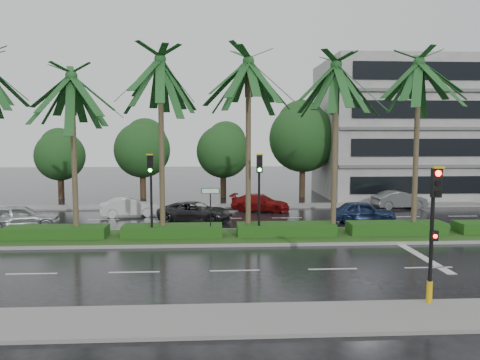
{
  "coord_description": "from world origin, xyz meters",
  "views": [
    {
      "loc": [
        -0.81,
        -23.36,
        5.4
      ],
      "look_at": [
        0.58,
        1.5,
        3.06
      ],
      "focal_mm": 35.0,
      "sensor_mm": 36.0,
      "label": 1
    }
  ],
  "objects": [
    {
      "name": "signal_median_left",
      "position": [
        -4.0,
        0.3,
        3.0
      ],
      "size": [
        0.34,
        0.42,
        4.36
      ],
      "color": "black",
      "rests_on": "median"
    },
    {
      "name": "ground",
      "position": [
        0.0,
        0.0,
        0.0
      ],
      "size": [
        120.0,
        120.0,
        0.0
      ],
      "primitive_type": "plane",
      "color": "black",
      "rests_on": "ground"
    },
    {
      "name": "near_sidewalk",
      "position": [
        0.0,
        -10.2,
        0.06
      ],
      "size": [
        40.0,
        2.4,
        0.12
      ],
      "primitive_type": "cube",
      "color": "gray",
      "rests_on": "ground"
    },
    {
      "name": "car_grey",
      "position": [
        13.0,
        10.5,
        0.66
      ],
      "size": [
        1.96,
        4.18,
        1.32
      ],
      "primitive_type": "imported",
      "rotation": [
        0.0,
        0.0,
        1.71
      ],
      "color": "#4D5052",
      "rests_on": "ground"
    },
    {
      "name": "street_sign",
      "position": [
        -1.0,
        0.48,
        2.12
      ],
      "size": [
        0.95,
        0.09,
        2.6
      ],
      "color": "black",
      "rests_on": "median"
    },
    {
      "name": "car_silver",
      "position": [
        -12.07,
        4.03,
        0.74
      ],
      "size": [
        3.09,
        4.66,
        1.47
      ],
      "primitive_type": "imported",
      "rotation": [
        0.0,
        0.0,
        1.91
      ],
      "color": "#B4B5BC",
      "rests_on": "ground"
    },
    {
      "name": "car_blue",
      "position": [
        8.5,
        5.12,
        0.67
      ],
      "size": [
        1.97,
        4.1,
        1.35
      ],
      "primitive_type": "imported",
      "rotation": [
        0.0,
        0.0,
        1.47
      ],
      "color": "#19284D",
      "rests_on": "ground"
    },
    {
      "name": "palm_row",
      "position": [
        -1.25,
        1.02,
        8.41
      ],
      "size": [
        26.3,
        4.2,
        9.93
      ],
      "color": "#493D2A",
      "rests_on": "median"
    },
    {
      "name": "car_darkgrey",
      "position": [
        -2.0,
        5.8,
        0.64
      ],
      "size": [
        3.17,
        5.01,
        1.29
      ],
      "primitive_type": "imported",
      "rotation": [
        0.0,
        0.0,
        1.33
      ],
      "color": "#242326",
      "rests_on": "ground"
    },
    {
      "name": "signal_near",
      "position": [
        6.0,
        -9.39,
        2.5
      ],
      "size": [
        0.34,
        0.45,
        4.36
      ],
      "color": "black",
      "rests_on": "near_sidewalk"
    },
    {
      "name": "signal_median_right",
      "position": [
        1.5,
        0.3,
        3.0
      ],
      "size": [
        0.34,
        0.42,
        4.36
      ],
      "color": "black",
      "rests_on": "median"
    },
    {
      "name": "car_red",
      "position": [
        2.5,
        9.87,
        0.61
      ],
      "size": [
        2.93,
        4.56,
        1.23
      ],
      "primitive_type": "imported",
      "rotation": [
        0.0,
        0.0,
        1.26
      ],
      "color": "maroon",
      "rests_on": "ground"
    },
    {
      "name": "hedge",
      "position": [
        0.0,
        1.0,
        0.45
      ],
      "size": [
        35.2,
        1.4,
        0.6
      ],
      "color": "#164212",
      "rests_on": "median"
    },
    {
      "name": "lane_markings",
      "position": [
        3.04,
        -0.43,
        0.01
      ],
      "size": [
        34.0,
        13.06,
        0.01
      ],
      "color": "silver",
      "rests_on": "ground"
    },
    {
      "name": "car_white",
      "position": [
        -6.5,
        8.15,
        0.64
      ],
      "size": [
        2.19,
        4.07,
        1.27
      ],
      "primitive_type": "imported",
      "rotation": [
        0.0,
        0.0,
        1.8
      ],
      "color": "silver",
      "rests_on": "ground"
    },
    {
      "name": "median",
      "position": [
        0.0,
        1.0,
        0.08
      ],
      "size": [
        36.0,
        4.0,
        0.15
      ],
      "color": "gray",
      "rests_on": "ground"
    },
    {
      "name": "building",
      "position": [
        17.0,
        18.0,
        6.0
      ],
      "size": [
        16.0,
        10.0,
        12.0
      ],
      "primitive_type": "cube",
      "color": "gray",
      "rests_on": "ground"
    },
    {
      "name": "far_sidewalk",
      "position": [
        0.0,
        12.0,
        0.06
      ],
      "size": [
        40.0,
        2.0,
        0.12
      ],
      "primitive_type": "cube",
      "color": "gray",
      "rests_on": "ground"
    },
    {
      "name": "bg_trees",
      "position": [
        1.54,
        17.59,
        4.71
      ],
      "size": [
        32.38,
        5.94,
        8.58
      ],
      "color": "#39261A",
      "rests_on": "ground"
    }
  ]
}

